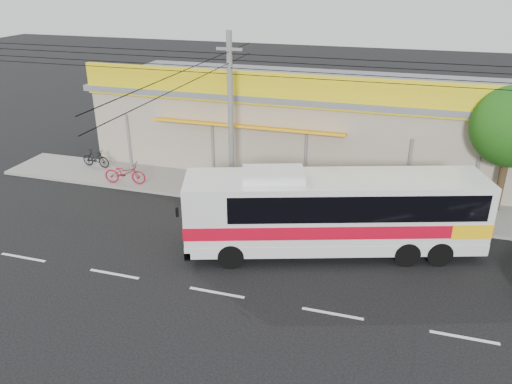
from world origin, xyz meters
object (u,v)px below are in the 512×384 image
at_px(motorbike_red, 125,173).
at_px(motorbike_dark, 96,158).
at_px(coach_bus, 339,209).
at_px(utility_pole, 229,63).

bearing_deg(motorbike_red, motorbike_dark, 50.97).
relative_size(coach_bus, motorbike_dark, 6.75).
bearing_deg(motorbike_dark, coach_bus, -106.35).
xyz_separation_m(motorbike_red, motorbike_dark, (-2.79, 1.63, -0.05)).
relative_size(motorbike_dark, utility_pole, 0.05).
xyz_separation_m(coach_bus, motorbike_red, (-11.31, 3.44, -1.15)).
bearing_deg(coach_bus, utility_pole, 128.91).
bearing_deg(utility_pole, motorbike_red, -177.81).
bearing_deg(coach_bus, motorbike_dark, 142.25).
height_order(motorbike_red, motorbike_dark, motorbike_red).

